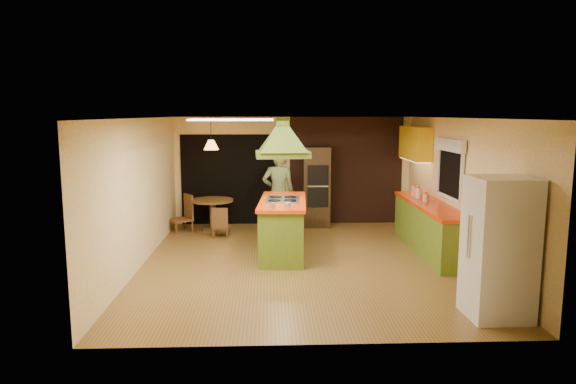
{
  "coord_description": "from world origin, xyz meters",
  "views": [
    {
      "loc": [
        -0.58,
        -8.68,
        2.57
      ],
      "look_at": [
        -0.22,
        0.62,
        1.15
      ],
      "focal_mm": 32.0,
      "sensor_mm": 36.0,
      "label": 1
    }
  ],
  "objects_px": {
    "dining_table": "(213,209)",
    "refrigerator": "(499,248)",
    "wall_oven": "(317,187)",
    "man": "(278,193)",
    "kitchen_island": "(283,227)",
    "canister_large": "(415,191)"
  },
  "relations": [
    {
      "from": "man",
      "to": "kitchen_island",
      "type": "bearing_deg",
      "value": 89.23
    },
    {
      "from": "canister_large",
      "to": "wall_oven",
      "type": "bearing_deg",
      "value": 142.67
    },
    {
      "from": "kitchen_island",
      "to": "man",
      "type": "relative_size",
      "value": 1.13
    },
    {
      "from": "refrigerator",
      "to": "wall_oven",
      "type": "height_order",
      "value": "wall_oven"
    },
    {
      "from": "man",
      "to": "dining_table",
      "type": "height_order",
      "value": "man"
    },
    {
      "from": "kitchen_island",
      "to": "canister_large",
      "type": "bearing_deg",
      "value": 24.05
    },
    {
      "from": "refrigerator",
      "to": "canister_large",
      "type": "relative_size",
      "value": 9.27
    },
    {
      "from": "canister_large",
      "to": "refrigerator",
      "type": "bearing_deg",
      "value": -91.14
    },
    {
      "from": "refrigerator",
      "to": "wall_oven",
      "type": "xyz_separation_m",
      "value": [
        -1.78,
        5.47,
        0.01
      ]
    },
    {
      "from": "wall_oven",
      "to": "canister_large",
      "type": "xyz_separation_m",
      "value": [
        1.86,
        -1.42,
        0.1
      ]
    },
    {
      "from": "kitchen_island",
      "to": "canister_large",
      "type": "distance_m",
      "value": 2.94
    },
    {
      "from": "wall_oven",
      "to": "dining_table",
      "type": "relative_size",
      "value": 1.98
    },
    {
      "from": "refrigerator",
      "to": "man",
      "type": "bearing_deg",
      "value": 119.98
    },
    {
      "from": "man",
      "to": "dining_table",
      "type": "distance_m",
      "value": 1.67
    },
    {
      "from": "kitchen_island",
      "to": "refrigerator",
      "type": "bearing_deg",
      "value": -45.4
    },
    {
      "from": "kitchen_island",
      "to": "canister_large",
      "type": "relative_size",
      "value": 10.82
    },
    {
      "from": "man",
      "to": "wall_oven",
      "type": "relative_size",
      "value": 1.02
    },
    {
      "from": "dining_table",
      "to": "refrigerator",
      "type": "bearing_deg",
      "value": -51.0
    },
    {
      "from": "kitchen_island",
      "to": "dining_table",
      "type": "relative_size",
      "value": 2.28
    },
    {
      "from": "refrigerator",
      "to": "dining_table",
      "type": "distance_m",
      "value": 6.59
    },
    {
      "from": "wall_oven",
      "to": "dining_table",
      "type": "height_order",
      "value": "wall_oven"
    },
    {
      "from": "kitchen_island",
      "to": "refrigerator",
      "type": "distance_m",
      "value": 4.04
    }
  ]
}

